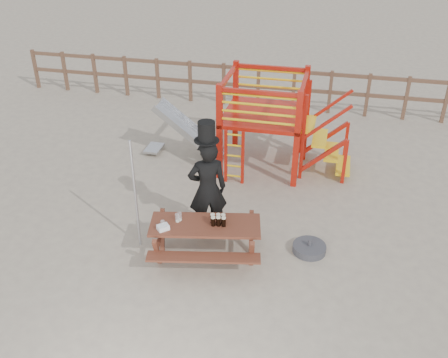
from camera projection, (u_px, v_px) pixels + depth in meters
The scene contains 10 objects.
ground at pixel (215, 262), 8.38m from camera, with size 60.00×60.00×0.00m, color tan.
back_fence at pixel (276, 83), 13.90m from camera, with size 15.09×0.09×1.20m.
playground_fort at pixel (260, 120), 10.83m from camera, with size 4.71×1.84×2.10m.
picnic_table at pixel (205, 237), 8.25m from camera, with size 2.01×1.57×0.70m.
man_with_hat at pixel (208, 187), 8.58m from camera, with size 0.80×0.69×2.20m.
metal_pole at pixel (135, 196), 8.28m from camera, with size 0.04×0.04×2.03m, color #B2B2B7.
parasol_base at pixel (309, 248), 8.58m from camera, with size 0.57×0.57×0.24m.
paper_bag at pixel (163, 227), 7.97m from camera, with size 0.18×0.14×0.08m, color white.
stout_pints at pixel (218, 220), 8.07m from camera, with size 0.27×0.18×0.17m.
empty_glasses at pixel (173, 220), 8.10m from camera, with size 0.26×0.35×0.15m.
Camera 1 is at (1.64, -6.34, 5.41)m, focal length 40.00 mm.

